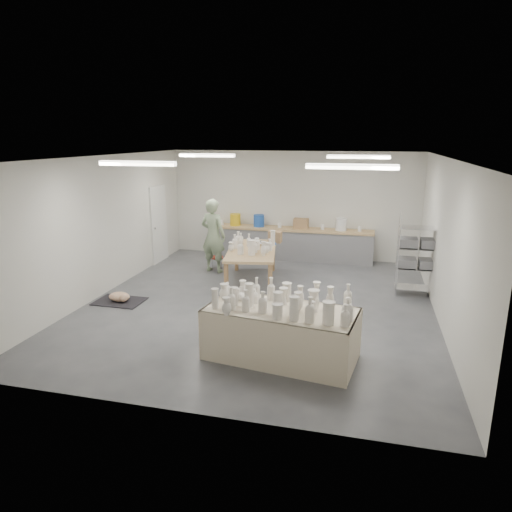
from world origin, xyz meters
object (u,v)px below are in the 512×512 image
(work_table, at_px, (254,248))
(red_stool, at_px, (217,258))
(potter, at_px, (213,236))
(drying_table, at_px, (281,331))

(work_table, relative_size, red_stool, 5.28)
(red_stool, bearing_deg, work_table, -36.17)
(potter, relative_size, red_stool, 4.25)
(drying_table, bearing_deg, work_table, 118.57)
(work_table, bearing_deg, potter, 142.84)
(drying_table, height_order, work_table, work_table)
(work_table, xyz_separation_m, potter, (-1.23, 0.63, 0.11))
(drying_table, bearing_deg, red_stool, 127.81)
(drying_table, distance_m, red_stool, 5.23)
(work_table, xyz_separation_m, red_stool, (-1.23, 0.90, -0.55))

